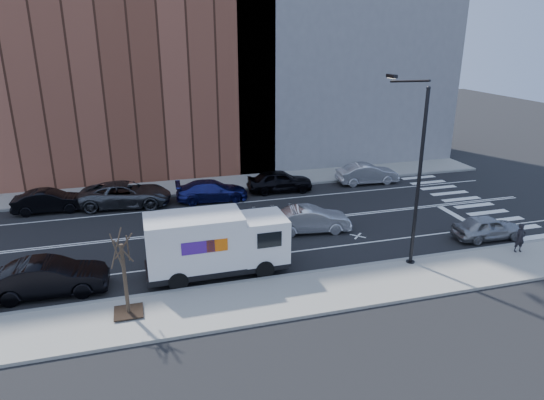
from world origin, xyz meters
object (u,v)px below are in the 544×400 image
driving_sedan (311,220)px  near_parked_front (488,227)px  far_parked_b (50,201)px  pedestrian (520,238)px  fedex_van (216,243)px

driving_sedan → near_parked_front: driving_sedan is taller
far_parked_b → driving_sedan: bearing=-115.8°
pedestrian → driving_sedan: bearing=153.2°
near_parked_front → pedestrian: bearing=-172.1°
pedestrian → near_parked_front: bearing=101.0°
fedex_van → pedestrian: 16.20m
far_parked_b → near_parked_front: 27.55m
fedex_van → pedestrian: fedex_van is taller
driving_sedan → near_parked_front: 10.18m
fedex_van → far_parked_b: (-9.15, 11.64, -0.92)m
fedex_van → near_parked_front: 15.82m
fedex_van → pedestrian: (16.02, -2.28, -0.72)m
fedex_van → driving_sedan: 7.41m
fedex_van → far_parked_b: size_ratio=1.53×
driving_sedan → near_parked_front: (9.45, -3.79, -0.07)m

